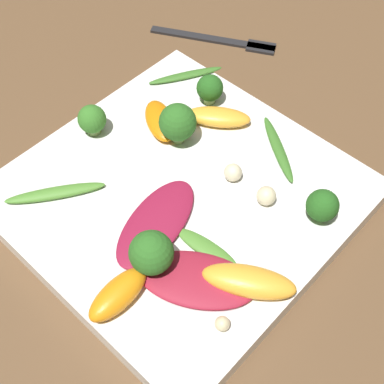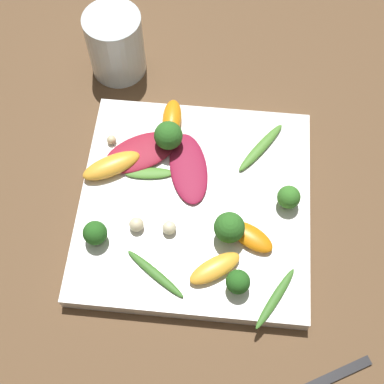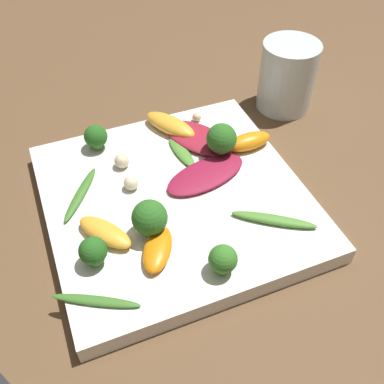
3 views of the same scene
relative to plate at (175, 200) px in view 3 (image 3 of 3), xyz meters
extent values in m
plane|color=brown|center=(0.00, 0.00, -0.01)|extent=(2.40, 2.40, 0.00)
cube|color=white|center=(0.00, 0.00, 0.00)|extent=(0.29, 0.29, 0.02)
cylinder|color=silver|center=(-0.22, -0.14, 0.04)|extent=(0.08, 0.08, 0.10)
ellipsoid|color=maroon|center=(-0.04, -0.01, 0.02)|extent=(0.11, 0.07, 0.01)
ellipsoid|color=maroon|center=(-0.06, -0.08, 0.02)|extent=(0.10, 0.11, 0.01)
ellipsoid|color=orange|center=(0.05, 0.07, 0.02)|extent=(0.05, 0.07, 0.01)
ellipsoid|color=#FCAD33|center=(0.09, 0.03, 0.02)|extent=(0.06, 0.07, 0.02)
ellipsoid|color=#FCAD33|center=(-0.03, -0.11, 0.02)|extent=(0.07, 0.08, 0.02)
ellipsoid|color=orange|center=(-0.12, -0.04, 0.02)|extent=(0.06, 0.03, 0.02)
cylinder|color=#7A9E51|center=(-0.01, 0.12, 0.02)|extent=(0.01, 0.01, 0.01)
sphere|color=#387A28|center=(-0.01, 0.12, 0.03)|extent=(0.03, 0.03, 0.03)
cylinder|color=#84AD5B|center=(0.04, 0.05, 0.02)|extent=(0.01, 0.01, 0.02)
sphere|color=#2D6B23|center=(0.04, 0.05, 0.04)|extent=(0.04, 0.04, 0.04)
cylinder|color=#84AD5B|center=(0.11, 0.06, 0.02)|extent=(0.01, 0.01, 0.01)
sphere|color=#26601E|center=(0.11, 0.06, 0.03)|extent=(0.03, 0.03, 0.03)
cylinder|color=#84AD5B|center=(-0.08, -0.04, 0.02)|extent=(0.02, 0.02, 0.02)
sphere|color=#2D6B23|center=(-0.08, -0.04, 0.04)|extent=(0.04, 0.04, 0.04)
cylinder|color=#84AD5B|center=(0.06, -0.11, 0.02)|extent=(0.01, 0.01, 0.01)
sphere|color=#26601E|center=(0.06, -0.11, 0.03)|extent=(0.03, 0.03, 0.03)
ellipsoid|color=#518E33|center=(-0.03, -0.06, 0.01)|extent=(0.02, 0.07, 0.01)
ellipsoid|color=#518E33|center=(-0.09, 0.08, 0.02)|extent=(0.09, 0.06, 0.01)
ellipsoid|color=#3D7528|center=(0.10, -0.04, 0.01)|extent=(0.06, 0.08, 0.01)
ellipsoid|color=#3D7528|center=(0.12, 0.11, 0.01)|extent=(0.08, 0.05, 0.01)
sphere|color=beige|center=(0.04, -0.07, 0.02)|extent=(0.02, 0.02, 0.02)
sphere|color=beige|center=(0.04, -0.03, 0.02)|extent=(0.02, 0.02, 0.02)
sphere|color=beige|center=(-0.08, -0.12, 0.02)|extent=(0.01, 0.01, 0.01)
camera|label=1|loc=(-0.22, -0.22, 0.42)|focal=50.00mm
camera|label=2|loc=(0.30, 0.03, 0.62)|focal=50.00mm
camera|label=3|loc=(0.12, 0.34, 0.39)|focal=42.00mm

